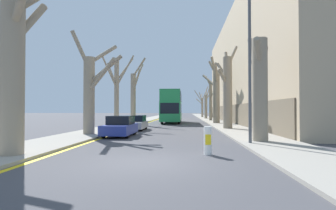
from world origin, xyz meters
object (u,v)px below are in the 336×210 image
street_tree_right_3 (211,99)px  street_tree_right_5 (202,105)px  double_decker_bus (172,105)px  traffic_bollard (208,141)px  street_tree_left_0 (16,50)px  street_tree_left_1 (91,89)px  street_tree_right_0 (260,86)px  street_tree_left_3 (134,94)px  parked_car_0 (120,127)px  lamp_post (248,54)px  street_tree_right_4 (206,105)px  street_tree_left_2 (117,89)px  parked_car_1 (136,123)px  street_tree_right_2 (216,93)px  street_tree_right_1 (227,89)px

street_tree_right_3 → street_tree_right_5: 19.65m
double_decker_bus → traffic_bollard: bearing=-83.8°
street_tree_left_0 → street_tree_left_1: (-0.23, 8.58, -0.85)m
street_tree_left_1 → street_tree_right_0: (10.81, -3.42, -0.14)m
street_tree_right_5 → street_tree_left_3: bearing=-108.7°
street_tree_right_0 → parked_car_0: 9.51m
double_decker_bus → lamp_post: size_ratio=1.20×
street_tree_right_4 → parked_car_0: size_ratio=1.61×
street_tree_left_2 → lamp_post: bearing=-48.7°
street_tree_right_0 → lamp_post: size_ratio=0.73×
parked_car_1 → lamp_post: (7.77, -9.79, 4.12)m
street_tree_right_3 → parked_car_1: (-8.73, -20.36, -3.00)m
street_tree_left_2 → street_tree_right_0: street_tree_left_2 is taller
street_tree_left_0 → lamp_post: 10.63m
traffic_bollard → street_tree_right_4: bearing=85.7°
street_tree_left_0 → street_tree_right_2: 27.27m
street_tree_left_2 → street_tree_right_2: (10.66, 9.67, 0.18)m
street_tree_right_0 → parked_car_1: bearing=134.2°
street_tree_right_1 → street_tree_right_2: size_ratio=0.95×
street_tree_left_1 → street_tree_left_3: size_ratio=0.90×
street_tree_left_2 → parked_car_0: 8.17m
street_tree_left_1 → street_tree_right_3: size_ratio=0.89×
street_tree_left_1 → traffic_bollard: (7.63, -7.44, -2.70)m
street_tree_right_3 → lamp_post: lamp_post is taller
street_tree_right_0 → traffic_bollard: 5.74m
street_tree_right_1 → lamp_post: lamp_post is taller
traffic_bollard → street_tree_right_5: bearing=86.7°
parked_car_0 → traffic_bollard: parked_car_0 is taller
street_tree_right_5 → street_tree_left_0: bearing=-100.9°
street_tree_right_3 → street_tree_left_0: bearing=-107.3°
street_tree_right_3 → street_tree_right_4: bearing=90.4°
street_tree_right_5 → parked_car_0: (-8.44, -45.68, -2.45)m
street_tree_right_4 → street_tree_left_2: bearing=-110.8°
street_tree_right_0 → lamp_post: bearing=-132.3°
double_decker_bus → traffic_bollard: double_decker_bus is taller
street_tree_left_0 → street_tree_left_3: 23.14m
street_tree_left_2 → lamp_post: size_ratio=0.86×
street_tree_right_4 → traffic_bollard: (-3.23, -42.90, -2.36)m
street_tree_left_2 → street_tree_right_4: bearing=69.2°
street_tree_right_3 → parked_car_1: 22.35m
street_tree_right_3 → street_tree_right_2: bearing=-91.5°
street_tree_right_0 → parked_car_0: bearing=159.8°
street_tree_right_1 → street_tree_left_2: bearing=178.0°
parked_car_1 → traffic_bollard: (5.43, -12.88, -0.06)m
parked_car_0 → street_tree_left_2: bearing=106.8°
parked_car_0 → street_tree_right_1: bearing=39.0°
street_tree_left_3 → street_tree_right_3: 15.55m
street_tree_right_1 → parked_car_0: bearing=-141.0°
lamp_post → street_tree_left_0: bearing=-156.6°
street_tree_left_3 → street_tree_right_1: 13.15m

